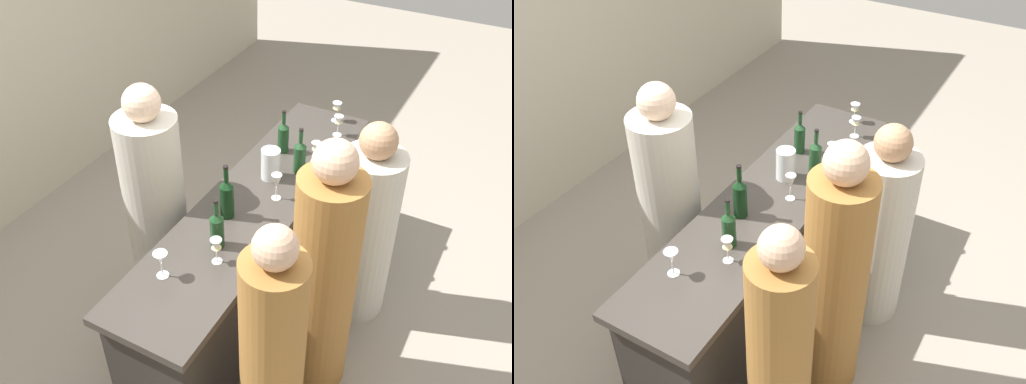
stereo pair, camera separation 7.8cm
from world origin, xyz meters
TOP-DOWN VIEW (x-y plane):
  - ground_plane at (0.00, 0.00)m, footprint 12.00×12.00m
  - bar_counter at (0.00, 0.00)m, footprint 2.36×0.56m
  - wine_bottle_leftmost_olive_green at (-0.45, -0.01)m, footprint 0.08×0.08m
  - wine_bottle_second_left_dark_green at (-0.21, 0.07)m, footprint 0.08×0.08m
  - wine_bottle_center_olive_green at (0.37, -0.11)m, footprint 0.08×0.08m
  - wine_bottle_second_right_olive_green at (0.53, 0.09)m, footprint 0.07×0.07m
  - wine_glass_near_left at (0.89, -0.15)m, footprint 0.06×0.06m
  - wine_glass_near_center at (0.52, -0.15)m, footprint 0.06×0.06m
  - wine_glass_near_right at (0.06, -0.10)m, footprint 0.06×0.06m
  - wine_glass_far_left at (-0.56, -0.07)m, footprint 0.06×0.06m
  - wine_glass_far_center at (1.07, -0.07)m, footprint 0.07×0.07m
  - wine_glass_far_right at (-0.78, 0.11)m, footprint 0.07×0.07m
  - water_pitcher at (0.23, 0.02)m, footprint 0.12×0.12m
  - person_left_guest at (0.34, -0.59)m, footprint 0.43×0.43m
  - person_center_guest at (-0.29, -0.57)m, footprint 0.38×0.38m
  - person_right_guest at (-0.89, -0.56)m, footprint 0.31×0.31m
  - person_server_behind at (-0.24, 0.57)m, footprint 0.46×0.46m

SIDE VIEW (x-z plane):
  - ground_plane at x=0.00m, z-range 0.00..0.00m
  - bar_counter at x=0.00m, z-range 0.00..0.92m
  - person_left_guest at x=0.34m, z-range -0.06..1.35m
  - person_right_guest at x=-0.89m, z-range -0.05..1.54m
  - person_server_behind at x=-0.24m, z-range -0.06..1.56m
  - person_center_guest at x=-0.29m, z-range -0.06..1.59m
  - wine_glass_far_center at x=1.07m, z-range 0.94..1.09m
  - wine_glass_far_left at x=-0.56m, z-range 0.94..1.09m
  - water_pitcher at x=0.23m, z-range 0.91..1.12m
  - wine_glass_near_center at x=0.52m, z-range 0.94..1.09m
  - wine_glass_near_left at x=0.89m, z-range 0.94..1.09m
  - wine_bottle_second_right_olive_green at x=0.53m, z-range 0.88..1.18m
  - wine_glass_far_right at x=-0.78m, z-range 0.95..1.11m
  - wine_bottle_leftmost_olive_green at x=-0.45m, z-range 0.88..1.18m
  - wine_bottle_center_olive_green at x=0.37m, z-range 0.88..1.19m
  - wine_glass_near_right at x=0.06m, z-range 0.95..1.12m
  - wine_bottle_second_left_dark_green at x=-0.21m, z-range 0.87..1.22m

